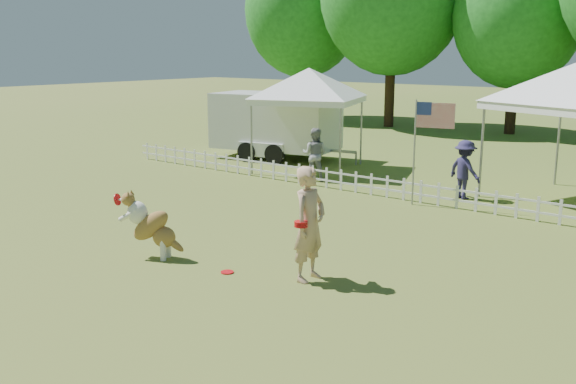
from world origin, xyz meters
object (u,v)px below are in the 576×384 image
Objects in this scene: frisbee_on_turf at (227,272)px; cargo_trailer at (276,125)px; canopy_tent_left at (309,120)px; spectator_a at (315,154)px; flag_pole at (414,153)px; dog at (152,226)px; canopy_tent_right at (573,134)px; spectator_b at (465,170)px; handler at (309,224)px.

frisbee_on_turf is 12.53m from cargo_trailer.
canopy_tent_left reaches higher than spectator_a.
frisbee_on_turf is 6.89m from flag_pole.
canopy_tent_left reaches higher than cargo_trailer.
dog is at bearing 83.56° from spectator_a.
canopy_tent_right is at bearing 29.94° from flag_pole.
spectator_a is at bearing 28.19° from spectator_b.
handler is at bearing -80.52° from canopy_tent_right.
canopy_tent_right is 4.20m from flag_pole.
canopy_tent_left is at bearing -155.83° from canopy_tent_right.
canopy_tent_right is 10.45m from cargo_trailer.
spectator_a reaches higher than frisbee_on_turf.
canopy_tent_right is at bearing -13.18° from handler.
canopy_tent_left is (-6.36, 8.51, 0.63)m from handler.
handler is 0.36× the size of cargo_trailer.
flag_pole is at bearing 88.88° from frisbee_on_turf.
canopy_tent_left is (-5.01, 9.15, 1.63)m from frisbee_on_turf.
handler is 0.61× the size of canopy_tent_left.
cargo_trailer is (-7.25, 10.15, 1.21)m from frisbee_on_turf.
spectator_a is (-5.08, 7.10, -0.20)m from handler.
frisbee_on_turf is 0.04× the size of cargo_trailer.
spectator_a is at bearing 33.78° from handler.
canopy_tent_right is at bearing -14.62° from cargo_trailer.
flag_pole is 4.02m from spectator_a.
spectator_a is at bearing 115.68° from frisbee_on_turf.
canopy_tent_left is 0.59× the size of cargo_trailer.
dog is at bearing 95.00° from spectator_b.
handler is 8.56× the size of frisbee_on_turf.
frisbee_on_turf is 0.07× the size of canopy_tent_right.
canopy_tent_right is 7.21m from spectator_a.
spectator_b is at bearing 49.87° from flag_pole.
frisbee_on_turf is 0.09× the size of flag_pole.
cargo_trailer is at bearing 125.55° from frisbee_on_turf.
dog is 1.85m from frisbee_on_turf.
spectator_a is 4.63m from spectator_b.
dog is at bearing -95.44° from canopy_tent_right.
spectator_b is at bearing -127.95° from canopy_tent_right.
dog is 0.23× the size of cargo_trailer.
flag_pole reaches higher than handler.
spectator_b reaches higher than frisbee_on_turf.
flag_pole is at bearing 51.47° from dog.
cargo_trailer reaches higher than handler.
cargo_trailer is at bearing 40.37° from handler.
handler reaches higher than dog.
canopy_tent_left is 5.68m from flag_pole.
canopy_tent_right is (4.89, 9.89, 1.14)m from dog.
cargo_trailer is (-10.42, 0.52, -0.56)m from canopy_tent_right.
spectator_a is at bearing -67.29° from canopy_tent_left.
dog is 7.29m from flag_pole.
frisbee_on_turf is 10.56m from canopy_tent_left.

